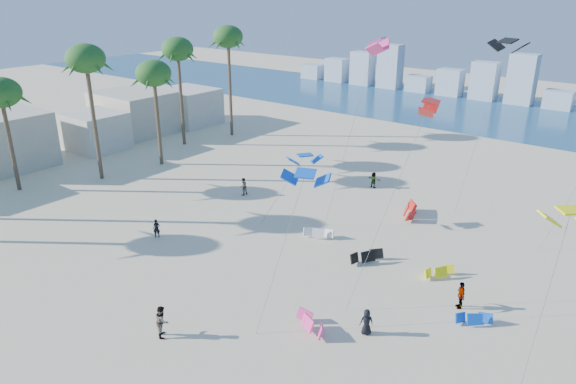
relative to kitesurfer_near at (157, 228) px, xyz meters
The scene contains 10 objects.
ground 12.38m from the kitesurfer_near, 59.81° to the right, with size 220.00×220.00×0.00m, color beige.
ocean 61.64m from the kitesurfer_near, 84.21° to the left, with size 220.00×220.00×0.00m, color navy.
kitesurfer_near is the anchor object (origin of this frame).
kitesurfer_mid 13.16m from the kitesurfer_near, 37.21° to the right, with size 0.94×0.73×1.93m, color gray.
kitesurfers_far 20.35m from the kitesurfer_near, 25.52° to the left, with size 33.97×22.00×1.93m.
grounded_kites 18.00m from the kitesurfer_near, 26.50° to the left, with size 16.55×21.46×1.03m.
flying_kites 26.35m from the kitesurfer_near, 28.12° to the left, with size 32.30×30.74×18.52m.
palm_row 20.86m from the kitesurfer_near, 162.31° to the left, with size 8.47×44.80×14.31m.
beachfront_buildings 29.35m from the kitesurfer_near, 159.75° to the left, with size 11.50×43.00×6.00m.
distant_skyline 71.53m from the kitesurfer_near, 85.97° to the left, with size 85.00×3.00×8.40m.
Camera 1 is at (25.54, -12.66, 18.82)m, focal length 32.71 mm.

